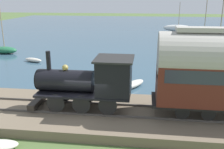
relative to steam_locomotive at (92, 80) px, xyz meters
name	(u,v)px	position (x,y,z in m)	size (l,w,h in m)	color
ground_plane	(89,119)	(-0.22, 0.20, -2.36)	(200.00, 200.00, 0.00)	#516B38
harbor_water	(131,30)	(43.20, 0.20, -2.36)	(80.00, 80.00, 0.01)	#38566B
rail_embankment	(89,113)	(0.00, 0.20, -2.09)	(5.80, 56.00, 0.65)	#756651
steam_locomotive	(92,80)	(0.00, 0.00, 0.00)	(2.25, 5.99, 3.34)	black
sailboat_black	(217,57)	(15.38, -10.83, -1.80)	(3.92, 4.62, 7.88)	black
sailboat_blue	(203,43)	(24.44, -11.09, -1.83)	(1.50, 3.49, 6.54)	#335199
sailboat_white	(178,28)	(41.40, -9.49, -1.67)	(2.85, 6.43, 5.87)	white
sailboat_green	(5,50)	(16.64, 14.74, -1.88)	(1.83, 3.42, 6.27)	#236B42
rowboat_mid_harbor	(218,86)	(6.60, -8.79, -2.19)	(2.24, 2.08, 0.32)	#B7B2A3
rowboat_far_out	(133,84)	(5.74, -2.10, -2.11)	(2.77, 2.13, 0.50)	beige
rowboat_off_pier	(33,60)	(12.81, 9.29, -2.13)	(1.43, 2.37, 0.44)	beige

